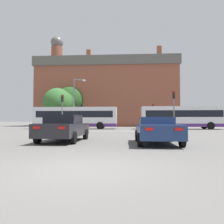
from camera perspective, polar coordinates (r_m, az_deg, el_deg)
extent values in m
plane|color=#605E5B|center=(5.55, -7.66, -14.50)|extent=(400.00, 400.00, 0.00)
cube|color=silver|center=(24.35, 1.07, -5.03)|extent=(9.63, 0.30, 0.01)
cube|color=gray|center=(38.26, 1.97, -4.03)|extent=(70.71, 2.50, 0.01)
cube|color=brown|center=(49.37, -1.04, 3.40)|extent=(28.66, 13.90, 12.11)
cube|color=#5B5954|center=(50.54, -1.04, 11.34)|extent=(29.23, 14.46, 1.91)
cube|color=brown|center=(53.07, -13.42, 13.33)|extent=(0.90, 0.90, 2.75)
cube|color=brown|center=(49.93, -6.11, 14.29)|extent=(0.90, 0.90, 2.75)
cube|color=brown|center=(53.64, 2.77, 13.10)|extent=(0.90, 0.90, 2.75)
cube|color=brown|center=(48.34, 12.22, 14.89)|extent=(0.90, 0.90, 2.75)
cylinder|color=brown|center=(53.58, -14.20, 13.99)|extent=(2.55, 2.55, 4.19)
sphere|color=#5B5954|center=(54.55, -14.17, 17.18)|extent=(2.84, 2.84, 2.84)
cube|color=#232328|center=(12.80, -12.37, -4.50)|extent=(2.08, 4.68, 0.70)
cube|color=black|center=(12.74, -12.41, -1.84)|extent=(1.74, 2.13, 0.49)
cylinder|color=black|center=(14.47, -14.22, -5.60)|extent=(0.24, 0.65, 0.64)
cylinder|color=black|center=(13.96, -6.92, -5.78)|extent=(0.24, 0.65, 0.64)
cylinder|color=black|center=(11.81, -18.87, -6.32)|extent=(0.24, 0.65, 0.64)
cylinder|color=black|center=(11.18, -10.02, -6.64)|extent=(0.24, 0.65, 0.64)
cube|color=red|center=(10.82, -19.17, -3.91)|extent=(0.32, 0.06, 0.12)
cube|color=red|center=(10.39, -13.07, -4.06)|extent=(0.32, 0.06, 0.12)
cube|color=navy|center=(11.34, 11.63, -4.86)|extent=(1.97, 4.23, 0.67)
cube|color=navy|center=(11.43, 11.54, -2.23)|extent=(1.68, 1.28, 0.37)
cylinder|color=black|center=(12.57, 6.59, -6.17)|extent=(0.22, 0.64, 0.64)
cylinder|color=black|center=(12.80, 15.02, -6.04)|extent=(0.22, 0.64, 0.64)
cylinder|color=black|center=(9.97, 7.30, -7.19)|extent=(0.22, 0.64, 0.64)
cylinder|color=black|center=(10.25, 17.86, -6.96)|extent=(0.22, 0.64, 0.64)
cube|color=red|center=(9.15, 9.67, -4.46)|extent=(0.32, 0.05, 0.12)
cube|color=red|center=(9.35, 17.07, -4.34)|extent=(0.32, 0.05, 0.12)
cube|color=silver|center=(31.62, -9.41, -1.27)|extent=(11.65, 2.57, 2.72)
cube|color=#4C2870|center=(31.62, -9.42, -3.34)|extent=(11.67, 2.59, 0.44)
cube|color=black|center=(31.63, -9.40, -0.62)|extent=(10.71, 2.60, 0.90)
cylinder|color=black|center=(32.25, -2.65, -3.47)|extent=(1.00, 0.28, 1.00)
cylinder|color=black|center=(29.79, -3.16, -3.57)|extent=(1.00, 0.28, 1.00)
cylinder|color=black|center=(33.79, -14.94, -3.34)|extent=(1.00, 0.28, 1.00)
cylinder|color=black|center=(31.46, -16.36, -3.41)|extent=(1.00, 0.28, 1.00)
cube|color=silver|center=(31.63, 17.77, -1.16)|extent=(11.02, 2.52, 2.76)
cube|color=#4C2870|center=(31.63, 17.79, -3.26)|extent=(11.04, 2.54, 0.44)
cube|color=black|center=(31.63, 17.76, -0.47)|extent=(10.14, 2.55, 0.90)
cylinder|color=black|center=(33.77, 22.92, -3.24)|extent=(1.00, 0.28, 1.00)
cylinder|color=black|center=(31.50, 24.38, -3.30)|extent=(1.00, 0.28, 1.00)
cylinder|color=black|center=(32.16, 11.34, -3.43)|extent=(1.00, 0.28, 1.00)
cylinder|color=black|center=(29.77, 11.97, -3.53)|extent=(1.00, 0.28, 1.00)
cylinder|color=slate|center=(26.17, -12.91, -1.07)|extent=(0.12, 0.12, 3.40)
cube|color=black|center=(26.30, -12.87, 3.50)|extent=(0.26, 0.20, 0.80)
sphere|color=red|center=(26.20, -12.94, 4.09)|extent=(0.17, 0.17, 0.17)
sphere|color=black|center=(26.17, -12.95, 3.53)|extent=(0.17, 0.17, 0.17)
sphere|color=black|center=(26.15, -12.95, 2.97)|extent=(0.17, 0.17, 0.17)
cylinder|color=slate|center=(38.01, -7.99, -1.54)|extent=(0.12, 0.12, 3.29)
cube|color=black|center=(38.09, -7.98, 1.54)|extent=(0.26, 0.20, 0.80)
sphere|color=black|center=(37.98, -8.01, 1.94)|extent=(0.17, 0.17, 0.17)
sphere|color=black|center=(37.96, -8.01, 1.55)|extent=(0.17, 0.17, 0.17)
sphere|color=#1ED14C|center=(37.95, -8.02, 1.16)|extent=(0.17, 0.17, 0.17)
cylinder|color=slate|center=(38.26, 10.67, -1.58)|extent=(0.12, 0.12, 3.22)
cube|color=black|center=(38.34, 10.64, 1.42)|extent=(0.26, 0.20, 0.80)
sphere|color=red|center=(38.23, 10.67, 1.82)|extent=(0.17, 0.17, 0.17)
sphere|color=black|center=(38.21, 10.67, 1.43)|extent=(0.17, 0.17, 0.17)
sphere|color=black|center=(38.19, 10.67, 1.05)|extent=(0.17, 0.17, 0.17)
cylinder|color=slate|center=(25.38, 15.89, -0.71)|extent=(0.12, 0.12, 3.66)
cube|color=black|center=(25.54, 15.83, 4.30)|extent=(0.26, 0.20, 0.80)
sphere|color=red|center=(25.44, 15.89, 4.91)|extent=(0.17, 0.17, 0.17)
sphere|color=black|center=(25.41, 15.90, 4.34)|extent=(0.17, 0.17, 0.17)
sphere|color=black|center=(25.39, 15.90, 3.76)|extent=(0.17, 0.17, 0.17)
cylinder|color=slate|center=(31.68, -9.91, 2.15)|extent=(0.16, 0.16, 7.20)
cylinder|color=slate|center=(31.97, -8.61, 8.33)|extent=(1.42, 0.10, 0.10)
ellipsoid|color=#B2B2B7|center=(31.81, -7.35, 8.20)|extent=(0.50, 0.36, 0.22)
cylinder|color=#333851|center=(38.94, -11.10, -3.37)|extent=(0.13, 0.13, 0.81)
cylinder|color=#333851|center=(38.78, -11.18, -3.37)|extent=(0.13, 0.13, 0.81)
cube|color=navy|center=(38.85, -11.13, -2.30)|extent=(0.26, 0.42, 0.64)
sphere|color=tan|center=(38.85, -11.13, -1.66)|extent=(0.24, 0.24, 0.24)
cylinder|color=#4C3823|center=(41.67, -12.55, -1.99)|extent=(0.36, 0.36, 2.69)
ellipsoid|color=#285623|center=(41.79, -12.52, 2.24)|extent=(4.09, 4.09, 4.29)
cylinder|color=#4C3823|center=(40.36, -14.14, -2.30)|extent=(0.36, 0.36, 2.21)
ellipsoid|color=#33662D|center=(40.49, -14.10, 2.34)|extent=(5.10, 5.10, 5.36)
cylinder|color=#4C3823|center=(44.10, -10.96, -2.09)|extent=(0.36, 0.36, 2.57)
ellipsoid|color=#234C1E|center=(44.27, -10.92, 2.74)|extent=(5.75, 5.75, 6.04)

